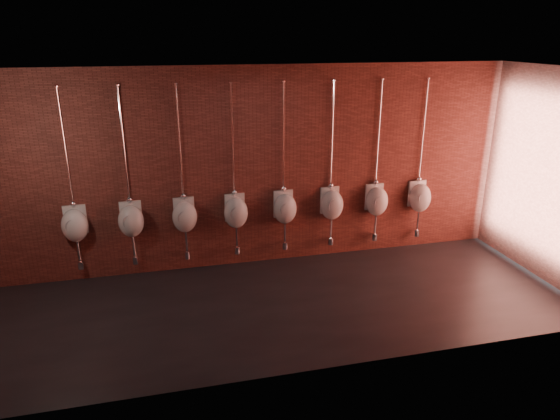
# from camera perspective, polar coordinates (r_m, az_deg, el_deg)

# --- Properties ---
(ground) EXTENTS (8.50, 8.50, 0.00)m
(ground) POSITION_cam_1_polar(r_m,az_deg,el_deg) (7.18, -0.55, -10.86)
(ground) COLOR black
(ground) RESTS_ON ground
(room_shell) EXTENTS (8.54, 3.04, 3.22)m
(room_shell) POSITION_cam_1_polar(r_m,az_deg,el_deg) (6.40, -0.61, 4.87)
(room_shell) COLOR black
(room_shell) RESTS_ON ground
(urinal_0) EXTENTS (0.41, 0.37, 2.72)m
(urinal_0) POSITION_cam_1_polar(r_m,az_deg,el_deg) (7.98, -22.40, -1.54)
(urinal_0) COLOR white
(urinal_0) RESTS_ON ground
(urinal_1) EXTENTS (0.41, 0.37, 2.72)m
(urinal_1) POSITION_cam_1_polar(r_m,az_deg,el_deg) (7.89, -16.66, -1.11)
(urinal_1) COLOR white
(urinal_1) RESTS_ON ground
(urinal_2) EXTENTS (0.41, 0.37, 2.72)m
(urinal_2) POSITION_cam_1_polar(r_m,az_deg,el_deg) (7.87, -10.85, -0.65)
(urinal_2) COLOR white
(urinal_2) RESTS_ON ground
(urinal_3) EXTENTS (0.41, 0.37, 2.72)m
(urinal_3) POSITION_cam_1_polar(r_m,az_deg,el_deg) (7.94, -5.07, -0.19)
(urinal_3) COLOR white
(urinal_3) RESTS_ON ground
(urinal_4) EXTENTS (0.41, 0.37, 2.72)m
(urinal_4) POSITION_cam_1_polar(r_m,az_deg,el_deg) (8.08, 0.56, 0.26)
(urinal_4) COLOR white
(urinal_4) RESTS_ON ground
(urinal_5) EXTENTS (0.41, 0.37, 2.72)m
(urinal_5) POSITION_cam_1_polar(r_m,az_deg,el_deg) (8.30, 5.93, 0.68)
(urinal_5) COLOR white
(urinal_5) RESTS_ON ground
(urinal_6) EXTENTS (0.41, 0.37, 2.72)m
(urinal_6) POSITION_cam_1_polar(r_m,az_deg,el_deg) (8.59, 10.99, 1.08)
(urinal_6) COLOR white
(urinal_6) RESTS_ON ground
(urinal_7) EXTENTS (0.41, 0.37, 2.72)m
(urinal_7) POSITION_cam_1_polar(r_m,az_deg,el_deg) (8.95, 15.68, 1.44)
(urinal_7) COLOR white
(urinal_7) RESTS_ON ground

